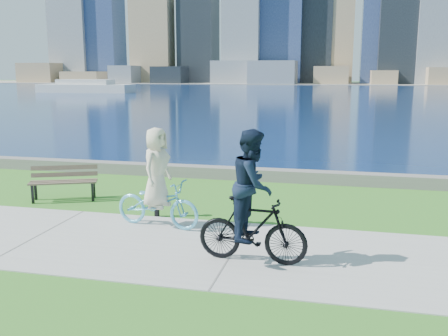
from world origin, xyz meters
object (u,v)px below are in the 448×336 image
(bollard_lamp, at_px, (156,191))
(cyclist_woman, at_px, (157,190))
(cyclist_man, at_px, (253,208))
(park_bench, at_px, (64,180))

(bollard_lamp, height_order, cyclist_woman, cyclist_woman)
(bollard_lamp, relative_size, cyclist_man, 0.46)
(park_bench, xyz_separation_m, cyclist_man, (5.48, -3.16, 0.46))
(cyclist_man, bearing_deg, cyclist_woman, 59.84)
(park_bench, distance_m, cyclist_man, 6.34)
(park_bench, height_order, cyclist_man, cyclist_man)
(cyclist_woman, relative_size, cyclist_man, 0.91)
(park_bench, bearing_deg, cyclist_man, -52.62)
(bollard_lamp, xyz_separation_m, cyclist_woman, (0.30, -0.73, 0.20))
(bollard_lamp, xyz_separation_m, cyclist_man, (2.61, -2.26, 0.38))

